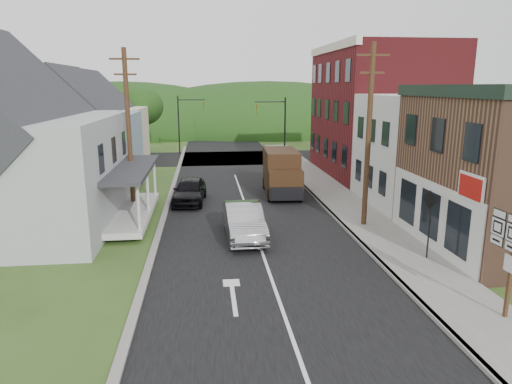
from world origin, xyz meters
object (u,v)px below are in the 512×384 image
object	(u,v)px
silver_sedan	(244,221)
route_sign_cluster	(512,251)
dark_sedan	(190,191)
warning_sign	(430,215)
delivery_van	(282,173)

from	to	relation	value
silver_sedan	route_sign_cluster	xyz separation A→B (m)	(7.17, -8.71, 1.46)
silver_sedan	dark_sedan	world-z (taller)	silver_sedan
warning_sign	route_sign_cluster	bearing A→B (deg)	-107.67
warning_sign	delivery_van	bearing A→B (deg)	89.98
delivery_van	dark_sedan	bearing A→B (deg)	-162.84
delivery_van	route_sign_cluster	xyz separation A→B (m)	(3.96, -17.15, 0.79)
silver_sedan	route_sign_cluster	world-z (taller)	route_sign_cluster
silver_sedan	warning_sign	xyz separation A→B (m)	(7.15, -3.77, 1.16)
dark_sedan	warning_sign	distance (m)	14.60
delivery_van	warning_sign	distance (m)	12.83
silver_sedan	dark_sedan	xyz separation A→B (m)	(-2.73, 6.92, -0.03)
silver_sedan	warning_sign	distance (m)	8.16
delivery_van	route_sign_cluster	size ratio (longest dim) A/B	1.62
silver_sedan	delivery_van	distance (m)	9.05
route_sign_cluster	delivery_van	bearing A→B (deg)	99.93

